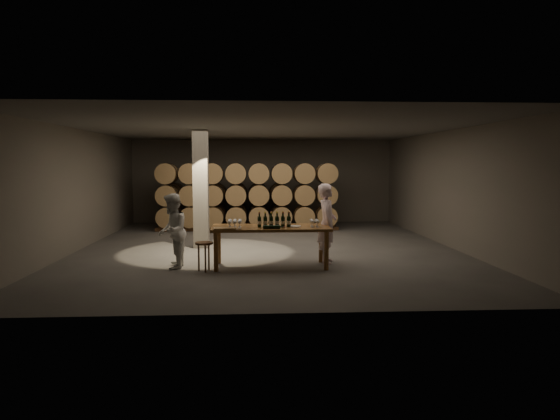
{
  "coord_description": "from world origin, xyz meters",
  "views": [
    {
      "loc": [
        -0.4,
        -13.43,
        2.28
      ],
      "look_at": [
        0.3,
        -0.72,
        1.1
      ],
      "focal_mm": 32.0,
      "sensor_mm": 36.0,
      "label": 1
    }
  ],
  "objects": [
    {
      "name": "pen",
      "position": [
        -0.7,
        -2.95,
        0.91
      ],
      "size": [
        0.14,
        0.01,
        0.01
      ],
      "primitive_type": "cylinder",
      "rotation": [
        0.0,
        1.57,
        -0.03
      ],
      "color": "black",
      "rests_on": "tasting_table"
    },
    {
      "name": "barrel_stack_front",
      "position": [
        -0.57,
        3.8,
        1.2
      ],
      "size": [
        6.26,
        0.95,
        2.31
      ],
      "color": "#50351B",
      "rests_on": "ground"
    },
    {
      "name": "barrel_stack_back",
      "position": [
        -1.35,
        5.2,
        0.83
      ],
      "size": [
        4.7,
        0.95,
        1.57
      ],
      "color": "#50351B",
      "rests_on": "ground"
    },
    {
      "name": "glass_cluster_right",
      "position": [
        0.97,
        -2.57,
        1.02
      ],
      "size": [
        0.19,
        0.3,
        0.16
      ],
      "color": "silver",
      "rests_on": "tasting_table"
    },
    {
      "name": "tasting_table",
      "position": [
        0.0,
        -2.5,
        0.8
      ],
      "size": [
        2.6,
        1.1,
        0.9
      ],
      "color": "brown",
      "rests_on": "ground"
    },
    {
      "name": "lying_bottles",
      "position": [
        0.01,
        -2.89,
        0.94
      ],
      "size": [
        0.46,
        0.08,
        0.08
      ],
      "color": "black",
      "rests_on": "tasting_table"
    },
    {
      "name": "bottle_cluster",
      "position": [
        0.07,
        -2.53,
        1.02
      ],
      "size": [
        0.73,
        0.23,
        0.33
      ],
      "color": "black",
      "rests_on": "tasting_table"
    },
    {
      "name": "stool",
      "position": [
        -1.43,
        -2.9,
        0.51
      ],
      "size": [
        0.37,
        0.37,
        0.62
      ],
      "rotation": [
        0.0,
        0.0,
        0.28
      ],
      "color": "#50351B",
      "rests_on": "ground"
    },
    {
      "name": "notebook_near",
      "position": [
        -0.89,
        -2.92,
        0.92
      ],
      "size": [
        0.28,
        0.23,
        0.03
      ],
      "primitive_type": "cube",
      "rotation": [
        0.0,
        0.0,
        0.08
      ],
      "color": "brown",
      "rests_on": "tasting_table"
    },
    {
      "name": "plate",
      "position": [
        0.52,
        -2.55,
        0.91
      ],
      "size": [
        0.28,
        0.28,
        0.02
      ],
      "primitive_type": "cylinder",
      "color": "silver",
      "rests_on": "tasting_table"
    },
    {
      "name": "notebook_corner",
      "position": [
        -1.11,
        -2.87,
        0.91
      ],
      "size": [
        0.24,
        0.3,
        0.03
      ],
      "primitive_type": "cube",
      "rotation": [
        0.0,
        0.0,
        0.04
      ],
      "color": "brown",
      "rests_on": "tasting_table"
    },
    {
      "name": "person_woman",
      "position": [
        -2.15,
        -2.55,
        0.82
      ],
      "size": [
        0.65,
        0.82,
        1.64
      ],
      "primitive_type": "imported",
      "rotation": [
        0.0,
        0.0,
        -1.54
      ],
      "color": "white",
      "rests_on": "ground"
    },
    {
      "name": "glass_cluster_left",
      "position": [
        -0.79,
        -2.6,
        1.02
      ],
      "size": [
        0.3,
        0.41,
        0.17
      ],
      "color": "silver",
      "rests_on": "tasting_table"
    },
    {
      "name": "person_man",
      "position": [
        1.31,
        -2.11,
        0.92
      ],
      "size": [
        0.55,
        0.73,
        1.83
      ],
      "primitive_type": "imported",
      "rotation": [
        0.0,
        0.0,
        1.4
      ],
      "color": "white",
      "rests_on": "ground"
    },
    {
      "name": "room",
      "position": [
        -1.8,
        0.2,
        1.6
      ],
      "size": [
        12.0,
        12.0,
        12.0
      ],
      "color": "#4D4B48",
      "rests_on": "ground"
    }
  ]
}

